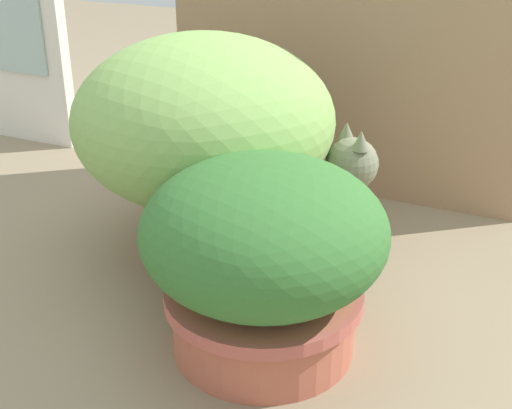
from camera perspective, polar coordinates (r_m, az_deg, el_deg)
name	(u,v)px	position (r m, az deg, el deg)	size (l,w,h in m)	color
ground_plane	(203,275)	(1.46, -4.40, -5.85)	(6.00, 6.00, 0.00)	gray
cardboard_backdrop	(344,12)	(1.74, 7.32, 15.60)	(0.94, 0.03, 0.93)	tan
grass_planter	(204,131)	(1.44, -4.32, 6.15)	(0.54, 0.54, 0.48)	#B76843
leafy_planter	(264,254)	(1.15, 0.67, -4.13)	(0.41, 0.41, 0.35)	#BC6049
cat	(309,216)	(1.43, 4.42, -0.97)	(0.34, 0.31, 0.32)	gray
mushroom_ornament_pink	(231,247)	(1.39, -2.10, -3.56)	(0.11, 0.11, 0.11)	silver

